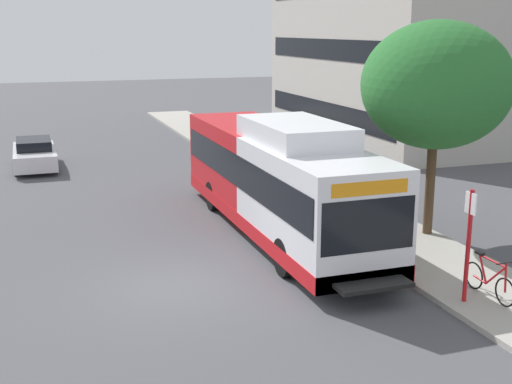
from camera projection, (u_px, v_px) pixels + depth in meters
The scene contains 7 objects.
ground_plane at pixel (124, 207), 23.62m from camera, with size 120.00×120.00×0.00m, color #4C4C51.
sidewalk_curb at pixel (328, 202), 24.00m from camera, with size 3.00×56.00×0.14m, color #A8A399.
transit_bus at pixel (277, 179), 20.25m from camera, with size 2.58×12.25×3.65m.
bus_stop_sign_pole at pixel (469, 238), 14.78m from camera, with size 0.10×0.36×2.60m.
bicycle_parked at pixel (489, 280), 15.26m from camera, with size 0.52×1.76×1.02m.
street_tree_near_stop at pixel (436, 85), 19.13m from camera, with size 4.34×4.34×6.28m.
parked_car_far_lane at pixel (34, 154), 30.02m from camera, with size 1.80×4.50×1.33m.
Camera 1 is at (-3.10, -15.07, 6.16)m, focal length 46.79 mm.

